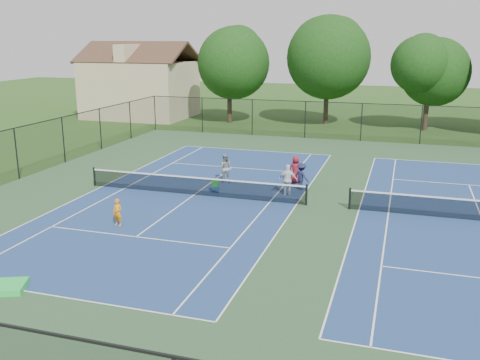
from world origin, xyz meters
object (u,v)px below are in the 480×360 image
(bystander_a, at_px, (288,180))
(bystander_b, at_px, (301,176))
(tree_back_a, at_px, (229,59))
(child_player, at_px, (118,212))
(tree_back_b, at_px, (328,53))
(ball_hopper, at_px, (215,183))
(tree_back_c, at_px, (430,67))
(instructor, at_px, (225,168))
(clapboard_house, at_px, (140,87))
(bystander_c, at_px, (296,169))
(ball_crate, at_px, (215,189))

(bystander_a, distance_m, bystander_b, 1.32)
(tree_back_a, bearing_deg, child_player, -81.14)
(tree_back_a, height_order, tree_back_b, tree_back_b)
(tree_back_b, xyz_separation_m, ball_hopper, (-2.12, -25.14, -6.09))
(tree_back_c, height_order, instructor, tree_back_c)
(tree_back_c, height_order, clapboard_house, tree_back_c)
(child_player, bearing_deg, bystander_a, 55.80)
(bystander_b, height_order, bystander_c, bystander_c)
(tree_back_b, xyz_separation_m, bystander_c, (1.59, -22.04, -5.81))
(clapboard_house, bearing_deg, tree_back_b, 3.01)
(instructor, bearing_deg, ball_hopper, 80.65)
(bystander_a, xyz_separation_m, ball_hopper, (-3.80, -0.63, -0.32))
(bystander_b, bearing_deg, instructor, 27.88)
(child_player, relative_size, ball_hopper, 3.04)
(tree_back_c, xyz_separation_m, bystander_c, (-7.41, -21.04, -4.69))
(tree_back_b, distance_m, bystander_b, 24.11)
(bystander_a, bearing_deg, tree_back_b, -95.54)
(ball_hopper, bearing_deg, ball_crate, 0.00)
(tree_back_b, height_order, tree_back_c, tree_back_b)
(tree_back_b, height_order, child_player, tree_back_b)
(tree_back_a, distance_m, tree_back_b, 9.24)
(child_player, bearing_deg, tree_back_c, 73.63)
(ball_crate, xyz_separation_m, ball_hopper, (0.00, 0.00, 0.35))
(tree_back_a, bearing_deg, bystander_b, -62.32)
(bystander_a, distance_m, bystander_c, 2.47)
(tree_back_a, bearing_deg, tree_back_b, 12.53)
(bystander_c, xyz_separation_m, ball_hopper, (-3.71, -3.09, -0.28))
(bystander_b, relative_size, bystander_c, 0.94)
(tree_back_a, xyz_separation_m, child_player, (4.58, -29.37, -5.43))
(tree_back_a, relative_size, child_player, 7.52)
(tree_back_b, relative_size, bystander_c, 6.35)
(tree_back_c, bearing_deg, tree_back_a, -176.82)
(ball_crate, bearing_deg, clapboard_house, 124.97)
(bystander_c, bearing_deg, clapboard_house, -58.50)
(instructor, xyz_separation_m, bystander_b, (4.47, -0.27, -0.09))
(instructor, height_order, bystander_a, instructor)
(child_player, height_order, ball_crate, child_player)
(child_player, bearing_deg, ball_hopper, 77.20)
(tree_back_c, height_order, bystander_c, tree_back_c)
(tree_back_a, relative_size, bystander_a, 5.56)
(ball_hopper, bearing_deg, bystander_b, 23.35)
(ball_hopper, bearing_deg, child_player, -110.27)
(tree_back_b, relative_size, child_player, 8.25)
(tree_back_c, bearing_deg, bystander_b, -107.05)
(bystander_b, distance_m, bystander_c, 1.37)
(tree_back_c, xyz_separation_m, clapboard_house, (-28.00, -0.00, -2.39))
(child_player, height_order, bystander_a, bystander_a)
(clapboard_house, height_order, ball_crate, clapboard_house)
(bystander_b, xyz_separation_m, bystander_c, (-0.57, 1.24, 0.05))
(tree_back_b, distance_m, child_player, 32.24)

